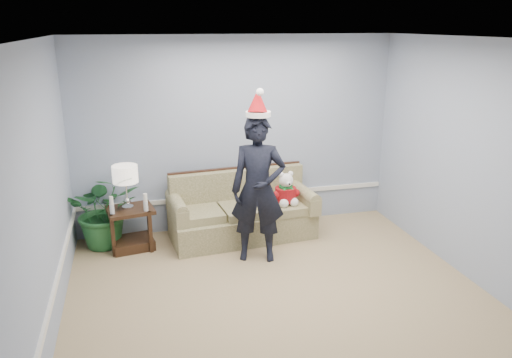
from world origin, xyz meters
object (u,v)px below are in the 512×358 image
object	(u,v)px
table_lamp	(125,176)
houseplant	(104,210)
man	(258,190)
teddy_bear	(286,192)
sofa	(241,214)
side_table	(132,233)

from	to	relation	value
table_lamp	houseplant	world-z (taller)	table_lamp
houseplant	man	xyz separation A→B (m)	(1.86, -0.86, 0.40)
man	teddy_bear	distance (m)	0.82
sofa	man	bearing A→B (deg)	-91.04
side_table	sofa	bearing A→B (deg)	1.81
sofa	man	xyz separation A→B (m)	(0.05, -0.73, 0.59)
sofa	side_table	world-z (taller)	sofa
side_table	houseplant	size ratio (longest dim) A/B	0.64
houseplant	man	distance (m)	2.09
side_table	houseplant	xyz separation A→B (m)	(-0.33, 0.18, 0.29)
side_table	houseplant	distance (m)	0.47
houseplant	teddy_bear	distance (m)	2.41
table_lamp	houseplant	size ratio (longest dim) A/B	0.56
side_table	man	xyz separation A→B (m)	(1.53, -0.68, 0.69)
teddy_bear	sofa	bearing A→B (deg)	158.56
table_lamp	man	bearing A→B (deg)	-24.19
table_lamp	teddy_bear	size ratio (longest dim) A/B	1.22
man	table_lamp	bearing A→B (deg)	171.73
man	teddy_bear	bearing A→B (deg)	62.09
side_table	man	distance (m)	1.81
houseplant	table_lamp	bearing A→B (deg)	-28.31
sofa	teddy_bear	world-z (taller)	teddy_bear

